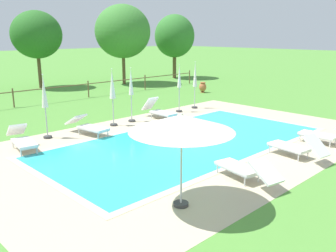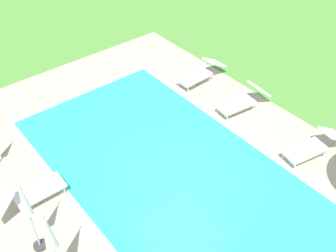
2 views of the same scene
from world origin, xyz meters
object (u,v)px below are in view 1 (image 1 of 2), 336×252
tree_west_mid (175,36)px  patio_umbrella_closed_row_east (112,88)px  sun_lounger_north_far (159,110)px  sun_lounger_south_near_corner (88,126)px  patio_umbrella_closed_row_west (179,82)px  patio_umbrella_closed_row_centre (195,79)px  tree_east_mid (123,32)px  sun_lounger_north_near_steps (22,139)px  patio_umbrella_closed_row_mid_east (44,97)px  patio_umbrella_closed_row_mid_west (131,87)px  sun_lounger_south_mid (296,147)px  tree_far_west (37,35)px  sun_lounger_north_end (245,169)px  sun_lounger_north_mid (326,135)px  terracotta_urn_near_fence (203,87)px  patio_umbrella_open_foreground (182,124)px

tree_west_mid → patio_umbrella_closed_row_east: bearing=-143.8°
sun_lounger_north_far → patio_umbrella_closed_row_east: patio_umbrella_closed_row_east is taller
sun_lounger_south_near_corner → patio_umbrella_closed_row_west: 5.84m
patio_umbrella_closed_row_west → patio_umbrella_closed_row_east: bearing=-179.8°
patio_umbrella_closed_row_centre → tree_east_mid: size_ratio=0.41×
sun_lounger_north_near_steps → patio_umbrella_closed_row_mid_east: size_ratio=0.84×
patio_umbrella_closed_row_mid_west → sun_lounger_south_mid: bearing=-85.1°
patio_umbrella_closed_row_mid_west → tree_west_mid: (13.36, 10.52, 2.12)m
patio_umbrella_closed_row_centre → tree_far_west: 13.42m
sun_lounger_north_end → patio_umbrella_closed_row_mid_east: patio_umbrella_closed_row_mid_east is taller
sun_lounger_north_near_steps → sun_lounger_north_mid: 10.79m
sun_lounger_south_mid → patio_umbrella_closed_row_centre: size_ratio=0.81×
sun_lounger_north_near_steps → terracotta_urn_near_fence: sun_lounger_north_near_steps is taller
terracotta_urn_near_fence → patio_umbrella_closed_row_mid_west: bearing=-159.7°
sun_lounger_north_end → tree_far_west: bearing=79.0°
patio_umbrella_closed_row_mid_west → sun_lounger_south_near_corner: bearing=-169.2°
sun_lounger_north_end → sun_lounger_south_mid: size_ratio=1.05×
patio_umbrella_open_foreground → patio_umbrella_closed_row_east: 8.12m
patio_umbrella_closed_row_centre → tree_far_west: bearing=100.9°
sun_lounger_north_mid → sun_lounger_north_end: sun_lounger_north_end is taller
sun_lounger_north_mid → sun_lounger_south_near_corner: 9.00m
sun_lounger_north_end → tree_west_mid: tree_west_mid is taller
sun_lounger_north_end → patio_umbrella_closed_row_centre: patio_umbrella_closed_row_centre is taller
sun_lounger_north_mid → tree_east_mid: 19.22m
patio_umbrella_closed_row_centre → patio_umbrella_closed_row_east: (-5.42, -0.11, 0.06)m
sun_lounger_north_mid → sun_lounger_south_mid: bearing=178.5°
sun_lounger_north_end → tree_west_mid: 24.07m
sun_lounger_north_near_steps → patio_umbrella_open_foreground: bearing=-83.0°
patio_umbrella_open_foreground → patio_umbrella_closed_row_centre: patio_umbrella_closed_row_centre is taller
sun_lounger_north_far → sun_lounger_north_end: size_ratio=0.89×
sun_lounger_south_mid → tree_far_west: (1.23, 20.70, 3.45)m
sun_lounger_south_near_corner → terracotta_urn_near_fence: size_ratio=2.97×
patio_umbrella_closed_row_mid_east → terracotta_urn_near_fence: bearing=13.6°
sun_lounger_north_far → patio_umbrella_closed_row_centre: (3.04, 0.47, 1.19)m
sun_lounger_south_mid → terracotta_urn_near_fence: size_ratio=2.84×
patio_umbrella_closed_row_west → patio_umbrella_closed_row_mid_west: size_ratio=0.98×
sun_lounger_north_end → patio_umbrella_closed_row_east: 7.74m
sun_lounger_north_near_steps → patio_umbrella_closed_row_east: size_ratio=0.84×
sun_lounger_south_mid → terracotta_urn_near_fence: sun_lounger_south_mid is taller
sun_lounger_north_mid → patio_umbrella_closed_row_centre: 8.02m
patio_umbrella_closed_row_mid_west → patio_umbrella_closed_row_centre: patio_umbrella_closed_row_centre is taller
sun_lounger_north_near_steps → patio_umbrella_closed_row_mid_west: patio_umbrella_closed_row_mid_west is taller
sun_lounger_north_far → patio_umbrella_closed_row_mid_east: 5.53m
patio_umbrella_closed_row_mid_west → patio_umbrella_closed_row_centre: 4.38m
sun_lounger_north_far → patio_umbrella_closed_row_west: bearing=12.2°
patio_umbrella_open_foreground → patio_umbrella_closed_row_centre: 11.58m
sun_lounger_north_far → tree_west_mid: bearing=42.2°
sun_lounger_north_near_steps → patio_umbrella_open_foreground: size_ratio=0.87×
sun_lounger_north_mid → patio_umbrella_closed_row_mid_west: patio_umbrella_closed_row_mid_west is taller
terracotta_urn_near_fence → patio_umbrella_closed_row_east: bearing=-161.5°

